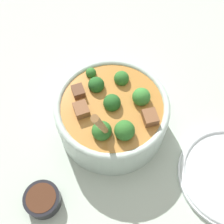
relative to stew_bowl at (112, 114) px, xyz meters
The scene contains 3 objects.
ground_plane 0.06m from the stew_bowl, 32.77° to the right, with size 4.00×4.00×0.00m, color #ADBCAD.
stew_bowl is the anchor object (origin of this frame).
condiment_bowl 0.24m from the stew_bowl, 96.50° to the left, with size 0.08×0.08×0.04m.
Camera 1 is at (-0.23, 0.23, 0.63)m, focal length 45.00 mm.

